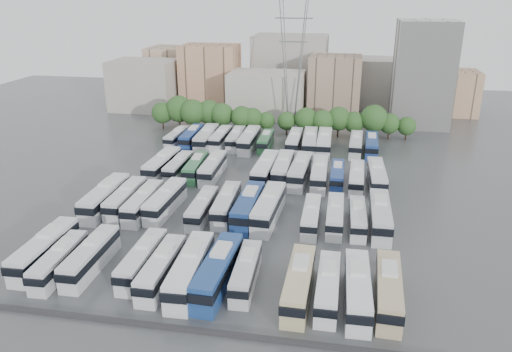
% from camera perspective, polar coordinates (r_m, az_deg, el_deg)
% --- Properties ---
extents(ground, '(220.00, 220.00, 0.00)m').
position_cam_1_polar(ground, '(82.34, -1.37, -3.18)').
color(ground, '#424447').
rests_on(ground, ground).
extents(parapet, '(56.00, 0.50, 0.50)m').
position_cam_1_polar(parapet, '(54.70, -8.69, -16.85)').
color(parapet, '#2D2D30').
rests_on(parapet, ground).
extents(tree_line, '(63.97, 7.89, 8.38)m').
position_cam_1_polar(tree_line, '(120.78, 1.37, 6.82)').
color(tree_line, black).
rests_on(tree_line, ground).
extents(city_buildings, '(102.00, 35.00, 20.00)m').
position_cam_1_polar(city_buildings, '(149.50, 1.42, 10.93)').
color(city_buildings, '#9E998E').
rests_on(city_buildings, ground).
extents(apartment_tower, '(14.00, 14.00, 26.00)m').
position_cam_1_polar(apartment_tower, '(134.49, 18.51, 11.00)').
color(apartment_tower, silver).
rests_on(apartment_tower, ground).
extents(electricity_pylon, '(9.00, 6.91, 33.83)m').
position_cam_1_polar(electricity_pylon, '(125.24, 4.25, 13.95)').
color(electricity_pylon, slate).
rests_on(electricity_pylon, ground).
extents(bus_r0_s0, '(2.99, 13.03, 4.08)m').
position_cam_1_polar(bus_r0_s0, '(69.98, -23.00, -7.72)').
color(bus_r0_s0, silver).
rests_on(bus_r0_s0, ground).
extents(bus_r0_s1, '(2.96, 11.47, 3.57)m').
position_cam_1_polar(bus_r0_s1, '(67.14, -21.56, -8.98)').
color(bus_r0_s1, silver).
rests_on(bus_r0_s1, ground).
extents(bus_r0_s2, '(2.86, 12.22, 3.82)m').
position_cam_1_polar(bus_r0_s2, '(66.54, -18.39, -8.70)').
color(bus_r0_s2, silver).
rests_on(bus_r0_s2, ground).
extents(bus_r0_s4, '(2.69, 11.84, 3.71)m').
position_cam_1_polar(bus_r0_s4, '(64.22, -12.86, -9.29)').
color(bus_r0_s4, silver).
rests_on(bus_r0_s4, ground).
extents(bus_r0_s5, '(2.73, 12.08, 3.78)m').
position_cam_1_polar(bus_r0_s5, '(61.91, -10.73, -10.30)').
color(bus_r0_s5, silver).
rests_on(bus_r0_s5, ground).
extents(bus_r0_s6, '(3.47, 13.63, 4.24)m').
position_cam_1_polar(bus_r0_s6, '(60.67, -7.53, -10.54)').
color(bus_r0_s6, white).
rests_on(bus_r0_s6, ground).
extents(bus_r0_s7, '(3.43, 13.65, 4.25)m').
position_cam_1_polar(bus_r0_s7, '(60.09, -4.39, -10.74)').
color(bus_r0_s7, navy).
rests_on(bus_r0_s7, ground).
extents(bus_r0_s8, '(2.82, 11.19, 3.49)m').
position_cam_1_polar(bus_r0_s8, '(60.47, -1.15, -10.87)').
color(bus_r0_s8, silver).
rests_on(bus_r0_s8, ground).
extents(bus_r0_s10, '(2.94, 12.73, 3.98)m').
position_cam_1_polar(bus_r0_s10, '(58.19, 4.93, -12.06)').
color(bus_r0_s10, '#CABC8B').
rests_on(bus_r0_s10, ground).
extents(bus_r0_s11, '(2.57, 11.55, 3.62)m').
position_cam_1_polar(bus_r0_s11, '(58.25, 8.22, -12.38)').
color(bus_r0_s11, white).
rests_on(bus_r0_s11, ground).
extents(bus_r0_s12, '(3.06, 12.75, 3.98)m').
position_cam_1_polar(bus_r0_s12, '(58.05, 11.53, -12.54)').
color(bus_r0_s12, white).
rests_on(bus_r0_s12, ground).
extents(bus_r0_s13, '(3.25, 12.71, 3.96)m').
position_cam_1_polar(bus_r0_s13, '(58.80, 14.92, -12.40)').
color(bus_r0_s13, tan).
rests_on(bus_r0_s13, ground).
extents(bus_r1_s0, '(3.26, 13.71, 4.28)m').
position_cam_1_polar(bus_r1_s0, '(83.08, -16.86, -2.32)').
color(bus_r1_s0, silver).
rests_on(bus_r1_s0, ground).
extents(bus_r1_s1, '(2.94, 12.35, 3.86)m').
position_cam_1_polar(bus_r1_s1, '(82.26, -14.67, -2.49)').
color(bus_r1_s1, silver).
rests_on(bus_r1_s1, ground).
extents(bus_r1_s2, '(2.86, 12.29, 3.84)m').
position_cam_1_polar(bus_r1_s2, '(80.16, -12.76, -2.94)').
color(bus_r1_s2, silver).
rests_on(bus_r1_s2, ground).
extents(bus_r1_s3, '(3.17, 12.69, 3.96)m').
position_cam_1_polar(bus_r1_s3, '(80.01, -10.30, -2.76)').
color(bus_r1_s3, silver).
rests_on(bus_r1_s3, ground).
extents(bus_r1_s5, '(2.65, 11.52, 3.60)m').
position_cam_1_polar(bus_r1_s5, '(77.02, -6.16, -3.63)').
color(bus_r1_s5, silver).
rests_on(bus_r1_s5, ground).
extents(bus_r1_s6, '(3.14, 12.37, 3.85)m').
position_cam_1_polar(bus_r1_s6, '(77.67, -3.40, -3.22)').
color(bus_r1_s6, silver).
rests_on(bus_r1_s6, ground).
extents(bus_r1_s7, '(3.12, 13.42, 4.20)m').
position_cam_1_polar(bus_r1_s7, '(76.37, -0.89, -3.48)').
color(bus_r1_s7, navy).
rests_on(bus_r1_s7, ground).
extents(bus_r1_s8, '(3.63, 13.74, 4.27)m').
position_cam_1_polar(bus_r1_s8, '(75.90, 1.46, -3.61)').
color(bus_r1_s8, silver).
rests_on(bus_r1_s8, ground).
extents(bus_r1_s10, '(2.48, 11.09, 3.48)m').
position_cam_1_polar(bus_r1_s10, '(74.46, 6.32, -4.58)').
color(bus_r1_s10, silver).
rests_on(bus_r1_s10, ground).
extents(bus_r1_s11, '(2.54, 11.32, 3.55)m').
position_cam_1_polar(bus_r1_s11, '(75.14, 9.02, -4.44)').
color(bus_r1_s11, silver).
rests_on(bus_r1_s11, ground).
extents(bus_r1_s12, '(2.60, 10.85, 3.39)m').
position_cam_1_polar(bus_r1_s12, '(75.11, 11.53, -4.70)').
color(bus_r1_s12, silver).
rests_on(bus_r1_s12, ground).
extents(bus_r1_s13, '(2.88, 13.22, 4.15)m').
position_cam_1_polar(bus_r1_s13, '(75.70, 14.00, -4.39)').
color(bus_r1_s13, silver).
rests_on(bus_r1_s13, ground).
extents(bus_r2_s1, '(3.27, 13.08, 4.08)m').
position_cam_1_polar(bus_r2_s1, '(96.21, -10.68, 1.34)').
color(bus_r2_s1, silver).
rests_on(bus_r2_s1, ground).
extents(bus_r2_s2, '(2.70, 11.42, 3.57)m').
position_cam_1_polar(bus_r2_s2, '(95.21, -8.84, 1.09)').
color(bus_r2_s2, silver).
rests_on(bus_r2_s2, ground).
extents(bus_r2_s3, '(3.05, 11.61, 3.61)m').
position_cam_1_polar(bus_r2_s3, '(94.36, -6.87, 1.02)').
color(bus_r2_s3, '#307245').
rests_on(bus_r2_s3, ground).
extents(bus_r2_s4, '(2.95, 12.54, 3.92)m').
position_cam_1_polar(bus_r2_s4, '(93.30, -4.96, 0.96)').
color(bus_r2_s4, silver).
rests_on(bus_r2_s4, ground).
extents(bus_r2_s7, '(3.42, 13.76, 4.29)m').
position_cam_1_polar(bus_r2_s7, '(91.60, 1.10, 0.78)').
color(bus_r2_s7, silver).
rests_on(bus_r2_s7, ground).
extents(bus_r2_s8, '(2.95, 13.13, 4.11)m').
position_cam_1_polar(bus_r2_s8, '(92.44, 3.10, 0.88)').
color(bus_r2_s8, silver).
rests_on(bus_r2_s8, ground).
extents(bus_r2_s9, '(3.52, 13.45, 4.18)m').
position_cam_1_polar(bus_r2_s9, '(91.48, 5.07, 0.63)').
color(bus_r2_s9, silver).
rests_on(bus_r2_s9, ground).
extents(bus_r2_s10, '(2.97, 12.71, 3.97)m').
position_cam_1_polar(bus_r2_s10, '(90.67, 7.26, 0.29)').
color(bus_r2_s10, silver).
rests_on(bus_r2_s10, ground).
extents(bus_r2_s11, '(2.39, 10.88, 3.41)m').
position_cam_1_polar(bus_r2_s11, '(91.19, 9.27, 0.11)').
color(bus_r2_s11, navy).
rests_on(bus_r2_s11, ground).
extents(bus_r2_s12, '(2.86, 11.77, 3.67)m').
position_cam_1_polar(bus_r2_s12, '(90.26, 11.42, -0.17)').
color(bus_r2_s12, silver).
rests_on(bus_r2_s12, ground).
extents(bus_r2_s13, '(3.23, 12.95, 4.04)m').
position_cam_1_polar(bus_r2_s13, '(91.07, 13.63, -0.03)').
color(bus_r2_s13, silver).
rests_on(bus_r2_s13, ground).
extents(bus_r3_s0, '(2.87, 10.98, 3.41)m').
position_cam_1_polar(bus_r3_s0, '(114.57, -9.01, 4.43)').
color(bus_r3_s0, silver).
rests_on(bus_r3_s0, ground).
extents(bus_r3_s1, '(2.83, 12.34, 3.86)m').
position_cam_1_polar(bus_r3_s1, '(113.43, -7.32, 4.46)').
color(bus_r3_s1, navy).
rests_on(bus_r3_s1, ground).
extents(bus_r3_s2, '(3.37, 13.46, 4.20)m').
position_cam_1_polar(bus_r3_s2, '(111.69, -5.70, 4.36)').
color(bus_r3_s2, silver).
rests_on(bus_r3_s2, ground).
extents(bus_r3_s3, '(2.69, 11.77, 3.68)m').
position_cam_1_polar(bus_r3_s3, '(112.37, -4.06, 4.38)').
color(bus_r3_s3, silver).
rests_on(bus_r3_s3, ground).
extents(bus_r3_s4, '(2.95, 11.91, 3.71)m').
position_cam_1_polar(bus_r3_s4, '(111.62, -2.31, 4.31)').
color(bus_r3_s4, silver).
rests_on(bus_r3_s4, ground).
extents(bus_r3_s5, '(2.94, 13.12, 4.11)m').
position_cam_1_polar(bus_r3_s5, '(109.93, -0.80, 4.17)').
color(bus_r3_s5, silver).
rests_on(bus_r3_s5, ground).
extents(bus_r3_s6, '(2.49, 10.85, 3.40)m').
position_cam_1_polar(bus_r3_s6, '(110.37, 1.11, 4.05)').
color(bus_r3_s6, '#2D693C').
rests_on(bus_r3_s6, ground).
extents(bus_r3_s8, '(2.73, 12.48, 3.92)m').
position_cam_1_polar(bus_r3_s8, '(109.46, 4.43, 3.99)').
color(bus_r3_s8, silver).
rests_on(bus_r3_s8, ground).
extents(bus_r3_s9, '(3.48, 13.60, 4.23)m').
position_cam_1_polar(bus_r3_s9, '(108.84, 6.19, 3.91)').
color(bus_r3_s9, silver).
rests_on(bus_r3_s9, ground).
extents(bus_r3_s10, '(3.14, 13.56, 4.24)m').
position_cam_1_polar(bus_r3_s10, '(108.72, 7.82, 3.82)').
color(bus_r3_s10, silver).
rests_on(bus_r3_s10, ground).
extents(bus_r3_s12, '(3.12, 12.16, 3.79)m').
position_cam_1_polar(bus_r3_s12, '(109.47, 11.35, 3.60)').
color(bus_r3_s12, silver).
rests_on(bus_r3_s12, ground).
extents(bus_r3_s13, '(3.00, 12.24, 3.82)m').
position_cam_1_polar(bus_r3_s13, '(109.53, 13.06, 3.48)').
color(bus_r3_s13, navy).
rests_on(bus_r3_s13, ground).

